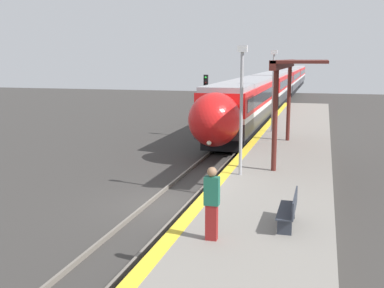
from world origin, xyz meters
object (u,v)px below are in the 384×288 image
(person_waiting, at_px, (212,202))
(lamppost_near, at_px, (241,101))
(train, at_px, (281,83))
(lamppost_mid, at_px, (273,85))
(platform_bench, at_px, (290,209))
(railway_signal, at_px, (206,99))

(person_waiting, relative_size, lamppost_near, 0.38)
(person_waiting, bearing_deg, lamppost_near, 93.79)
(train, xyz_separation_m, lamppost_mid, (2.40, -33.08, 1.59))
(person_waiting, relative_size, lamppost_mid, 0.38)
(person_waiting, height_order, lamppost_mid, lamppost_mid)
(platform_bench, height_order, railway_signal, railway_signal)
(platform_bench, xyz_separation_m, railway_signal, (-6.89, 18.92, 1.15))
(platform_bench, bearing_deg, lamppost_mid, 97.61)
(platform_bench, xyz_separation_m, lamppost_near, (-2.22, 5.30, 2.31))
(railway_signal, bearing_deg, lamppost_mid, -26.59)
(person_waiting, bearing_deg, train, 93.19)
(train, xyz_separation_m, person_waiting, (2.85, -51.10, -0.24))
(lamppost_near, height_order, lamppost_mid, same)
(train, distance_m, railway_signal, 30.82)
(railway_signal, relative_size, lamppost_mid, 0.88)
(person_waiting, bearing_deg, platform_bench, 39.21)
(train, xyz_separation_m, railway_signal, (-2.28, -30.73, 0.43))
(train, height_order, platform_bench, train)
(platform_bench, relative_size, railway_signal, 0.40)
(railway_signal, xyz_separation_m, lamppost_near, (4.67, -13.62, 1.16))
(railway_signal, bearing_deg, platform_bench, -69.99)
(person_waiting, distance_m, lamppost_mid, 18.12)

